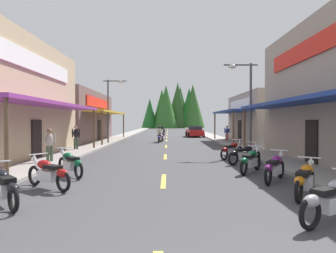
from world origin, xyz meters
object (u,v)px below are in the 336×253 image
object	(u,v)px
motorcycle_parked_left_1	(4,186)
parked_car_curbside	(195,131)
motorcycle_parked_right_2	(275,167)
motorcycle_parked_right_4	(244,154)
streetlamp_right	(245,94)
pedestrian_browsing	(76,136)
motorcycle_parked_right_0	(332,199)
motorcycle_parked_left_3	(70,163)
pedestrian_by_shop	(227,132)
streetlamp_left	(111,102)
motorcycle_parked_right_1	(305,179)
motorcycle_parked_left_2	(48,173)
rider_cruising_lead	(159,136)
motorcycle_parked_right_3	(250,160)
pedestrian_waiting	(49,143)
rider_cruising_trailing	(162,135)
motorcycle_parked_right_5	(232,150)

from	to	relation	value
motorcycle_parked_left_1	parked_car_curbside	xyz separation A→B (m)	(7.37, 30.82, 0.20)
motorcycle_parked_right_2	motorcycle_parked_right_4	size ratio (longest dim) A/B	0.97
streetlamp_right	pedestrian_browsing	xyz separation A→B (m)	(-11.04, 2.42, -2.65)
motorcycle_parked_right_0	pedestrian_browsing	xyz separation A→B (m)	(-9.63, 14.52, 0.52)
motorcycle_parked_left_3	pedestrian_by_shop	distance (m)	20.48
streetlamp_left	streetlamp_right	world-z (taller)	streetlamp_left
parked_car_curbside	motorcycle_parked_left_1	bearing A→B (deg)	164.45
motorcycle_parked_right_1	motorcycle_parked_right_2	bearing A→B (deg)	38.23
motorcycle_parked_left_3	motorcycle_parked_right_2	bearing A→B (deg)	-138.56
motorcycle_parked_left_2	rider_cruising_lead	world-z (taller)	rider_cruising_lead
motorcycle_parked_right_2	motorcycle_parked_right_3	xyz separation A→B (m)	(-0.34, 1.71, 0.00)
motorcycle_parked_left_1	motorcycle_parked_left_2	distance (m)	1.83
pedestrian_by_shop	motorcycle_parked_right_2	bearing A→B (deg)	-149.44
motorcycle_parked_right_4	parked_car_curbside	size ratio (longest dim) A/B	0.43
motorcycle_parked_right_0	pedestrian_browsing	bearing A→B (deg)	91.94
motorcycle_parked_right_1	rider_cruising_lead	size ratio (longest dim) A/B	0.84
pedestrian_waiting	parked_car_curbside	xyz separation A→B (m)	(9.09, 23.75, -0.30)
motorcycle_parked_right_3	motorcycle_parked_left_3	world-z (taller)	same
motorcycle_parked_right_3	motorcycle_parked_left_1	xyz separation A→B (m)	(-7.22, -4.59, 0.00)
motorcycle_parked_right_4	pedestrian_browsing	distance (m)	11.86
motorcycle_parked_right_2	motorcycle_parked_right_4	world-z (taller)	same
rider_cruising_trailing	rider_cruising_lead	bearing A→B (deg)	173.40
motorcycle_parked_right_0	motorcycle_parked_right_4	size ratio (longest dim) A/B	1.01
pedestrian_browsing	motorcycle_parked_right_5	bearing A→B (deg)	71.93
pedestrian_by_shop	parked_car_curbside	distance (m)	9.10
streetlamp_right	motorcycle_parked_right_4	distance (m)	5.19
motorcycle_parked_right_5	pedestrian_browsing	bearing A→B (deg)	110.25
streetlamp_left	pedestrian_by_shop	distance (m)	11.52
streetlamp_right	pedestrian_waiting	world-z (taller)	streetlamp_right
motorcycle_parked_left_1	pedestrian_by_shop	xyz separation A→B (m)	(9.75, 22.04, 0.41)
motorcycle_parked_left_1	pedestrian_by_shop	distance (m)	24.11
streetlamp_left	motorcycle_parked_right_2	bearing A→B (deg)	-62.21
motorcycle_parked_right_5	motorcycle_parked_left_1	size ratio (longest dim) A/B	0.98
streetlamp_right	rider_cruising_trailing	bearing A→B (deg)	114.50
motorcycle_parked_right_1	parked_car_curbside	world-z (taller)	parked_car_curbside
motorcycle_parked_right_0	motorcycle_parked_left_3	xyz separation A→B (m)	(-6.91, 5.07, 0.00)
motorcycle_parked_right_2	motorcycle_parked_right_5	distance (m)	5.97
streetlamp_right	parked_car_curbside	size ratio (longest dim) A/B	1.27
motorcycle_parked_right_3	rider_cruising_trailing	bearing A→B (deg)	47.74
motorcycle_parked_left_1	motorcycle_parked_right_3	bearing A→B (deg)	-100.93
rider_cruising_trailing	pedestrian_browsing	world-z (taller)	pedestrian_browsing
motorcycle_parked_right_4	motorcycle_parked_left_2	bearing A→B (deg)	-176.88
parked_car_curbside	motorcycle_parked_left_2	bearing A→B (deg)	164.30
motorcycle_parked_right_3	motorcycle_parked_left_2	size ratio (longest dim) A/B	1.00
motorcycle_parked_right_4	rider_cruising_lead	size ratio (longest dim) A/B	0.87
pedestrian_waiting	motorcycle_parked_left_2	bearing A→B (deg)	-22.23
streetlamp_right	pedestrian_by_shop	world-z (taller)	streetlamp_right
motorcycle_parked_right_4	motorcycle_parked_right_5	world-z (taller)	same
motorcycle_parked_right_0	pedestrian_browsing	world-z (taller)	pedestrian_browsing
motorcycle_parked_right_1	motorcycle_parked_left_3	xyz separation A→B (m)	(-7.31, 3.03, 0.00)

